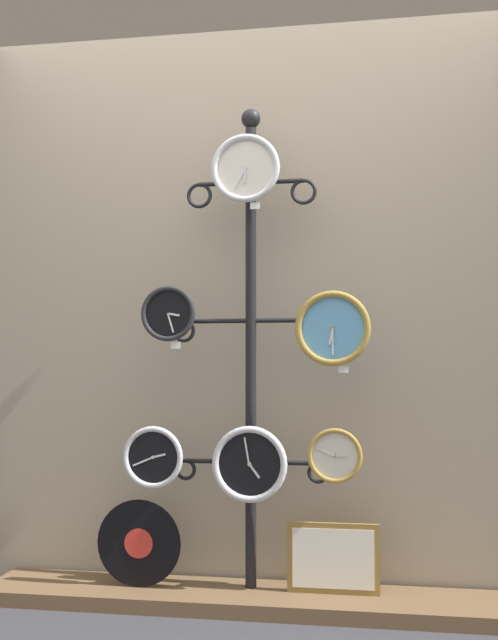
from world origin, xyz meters
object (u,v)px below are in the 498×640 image
object	(u,v)px
clock_middle_right	(333,328)
clock_bottom_right	(335,456)
clock_bottom_center	(250,464)
clock_top_center	(246,169)
vinyl_record	(139,543)
picture_frame	(333,558)
display_stand	(251,422)
clock_bottom_left	(153,457)
clock_middle_left	(168,314)

from	to	relation	value
clock_middle_right	clock_bottom_right	size ratio (longest dim) A/B	1.39
clock_bottom_center	clock_top_center	bearing A→B (deg)	170.83
clock_top_center	clock_middle_right	distance (m)	0.76
clock_bottom_right	clock_top_center	bearing A→B (deg)	-176.53
clock_top_center	vinyl_record	bearing A→B (deg)	178.04
picture_frame	clock_bottom_right	bearing A→B (deg)	-72.05
clock_top_center	clock_bottom_center	distance (m)	1.22
clock_bottom_right	vinyl_record	size ratio (longest dim) A/B	0.62
display_stand	picture_frame	size ratio (longest dim) A/B	5.59
clock_bottom_left	picture_frame	xyz separation A→B (m)	(0.73, 0.06, -0.40)
clock_bottom_center	vinyl_record	size ratio (longest dim) A/B	0.86
clock_middle_right	picture_frame	distance (m)	0.93
clock_bottom_center	clock_middle_right	bearing A→B (deg)	2.18
clock_bottom_left	clock_bottom_center	bearing A→B (deg)	0.29
clock_top_center	vinyl_record	size ratio (longest dim) A/B	0.81
clock_top_center	clock_middle_left	world-z (taller)	clock_top_center
clock_bottom_left	clock_bottom_right	bearing A→B (deg)	2.05
vinyl_record	picture_frame	bearing A→B (deg)	3.13
clock_bottom_left	clock_bottom_center	size ratio (longest dim) A/B	0.83
clock_top_center	clock_bottom_center	xyz separation A→B (m)	(0.02, -0.00, -1.22)
clock_top_center	clock_bottom_left	size ratio (longest dim) A/B	1.13
clock_bottom_left	clock_bottom_right	world-z (taller)	same
display_stand	clock_bottom_center	distance (m)	0.19
clock_middle_right	clock_bottom_right	distance (m)	0.51
clock_middle_left	clock_bottom_right	world-z (taller)	clock_middle_left
vinyl_record	picture_frame	xyz separation A→B (m)	(0.80, 0.04, -0.04)
clock_middle_right	clock_bottom_center	world-z (taller)	clock_middle_right
display_stand	clock_middle_right	size ratio (longest dim) A/B	6.78
clock_middle_right	vinyl_record	distance (m)	1.20
clock_bottom_center	vinyl_record	bearing A→B (deg)	177.76
clock_middle_left	clock_top_center	bearing A→B (deg)	1.85
clock_middle_right	clock_bottom_left	xyz separation A→B (m)	(-0.74, -0.01, -0.53)
clock_middle_right	display_stand	bearing A→B (deg)	166.22
clock_top_center	clock_middle_right	world-z (taller)	clock_top_center
display_stand	clock_bottom_right	size ratio (longest dim) A/B	9.39
clock_middle_left	clock_bottom_center	xyz separation A→B (m)	(0.34, 0.01, -0.61)
clock_middle_right	clock_bottom_left	size ratio (longest dim) A/B	1.19
vinyl_record	clock_middle_right	bearing A→B (deg)	-0.39
clock_bottom_right	picture_frame	size ratio (longest dim) A/B	0.59
clock_top_center	clock_bottom_left	world-z (taller)	clock_top_center
clock_middle_left	clock_bottom_left	distance (m)	0.60
display_stand	clock_middle_right	xyz separation A→B (m)	(0.35, -0.09, 0.39)
display_stand	clock_bottom_right	distance (m)	0.38
clock_middle_left	clock_bottom_center	size ratio (longest dim) A/B	0.75
clock_bottom_center	picture_frame	xyz separation A→B (m)	(0.33, 0.06, -0.38)
clock_bottom_left	picture_frame	world-z (taller)	clock_bottom_left
clock_bottom_left	clock_bottom_right	xyz separation A→B (m)	(0.75, 0.03, 0.02)
display_stand	clock_top_center	distance (m)	1.06
clock_bottom_left	vinyl_record	bearing A→B (deg)	162.60
clock_top_center	clock_bottom_right	distance (m)	1.23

